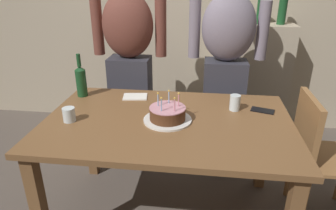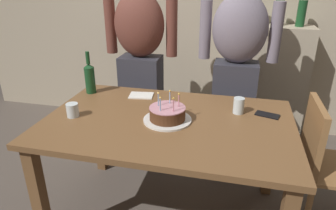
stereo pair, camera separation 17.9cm
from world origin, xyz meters
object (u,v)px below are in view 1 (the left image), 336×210
at_px(person_woman_cardigan, 226,66).
at_px(dining_chair, 319,150).
at_px(person_man_bearded, 130,63).
at_px(birthday_cake, 168,115).
at_px(water_glass_far, 69,115).
at_px(napkin_stack, 135,97).
at_px(wine_bottle, 81,80).
at_px(water_glass_near, 235,103).
at_px(cell_phone, 263,110).

distance_m(person_woman_cardigan, dining_chair, 0.92).
bearing_deg(person_man_bearded, birthday_cake, 118.89).
bearing_deg(water_glass_far, napkin_stack, 54.14).
distance_m(wine_bottle, person_woman_cardigan, 1.12).
bearing_deg(birthday_cake, wine_bottle, 153.95).
bearing_deg(water_glass_near, water_glass_far, -163.79).
bearing_deg(cell_phone, wine_bottle, -167.78).
bearing_deg(person_woman_cardigan, napkin_stack, 32.36).
relative_size(wine_bottle, cell_phone, 2.15).
relative_size(birthday_cake, water_glass_near, 2.86).
height_order(napkin_stack, person_man_bearded, person_man_bearded).
height_order(birthday_cake, napkin_stack, birthday_cake).
bearing_deg(napkin_stack, person_woman_cardigan, 32.36).
bearing_deg(water_glass_far, cell_phone, 13.98).
relative_size(water_glass_near, cell_phone, 0.71).
distance_m(water_glass_far, napkin_stack, 0.52).
relative_size(person_man_bearded, person_woman_cardigan, 1.00).
bearing_deg(cell_phone, water_glass_far, -148.77).
bearing_deg(person_man_bearded, dining_chair, 156.04).
bearing_deg(person_woman_cardigan, wine_bottle, 22.66).
bearing_deg(dining_chair, birthday_cake, 98.82).
distance_m(wine_bottle, person_man_bearded, 0.50).
xyz_separation_m(person_man_bearded, person_woman_cardigan, (0.79, 0.00, 0.00)).
bearing_deg(dining_chair, napkin_stack, 80.93).
bearing_deg(person_woman_cardigan, birthday_cake, 64.06).
relative_size(birthday_cake, wine_bottle, 0.94).
relative_size(cell_phone, dining_chair, 0.17).
relative_size(napkin_stack, dining_chair, 0.19).
height_order(water_glass_near, wine_bottle, wine_bottle).
relative_size(wine_bottle, dining_chair, 0.36).
bearing_deg(cell_phone, water_glass_near, -161.69).
bearing_deg(water_glass_far, person_woman_cardigan, 41.12).
bearing_deg(wine_bottle, dining_chair, -6.26).
xyz_separation_m(water_glass_near, dining_chair, (0.55, -0.06, -0.27)).
height_order(cell_phone, person_man_bearded, person_man_bearded).
distance_m(birthday_cake, wine_bottle, 0.75).
height_order(birthday_cake, person_woman_cardigan, person_woman_cardigan).
bearing_deg(birthday_cake, person_woman_cardigan, 64.06).
distance_m(water_glass_near, napkin_stack, 0.70).
height_order(wine_bottle, person_man_bearded, person_man_bearded).
bearing_deg(napkin_stack, birthday_cake, -50.73).
height_order(cell_phone, dining_chair, dining_chair).
relative_size(water_glass_far, person_man_bearded, 0.05).
bearing_deg(water_glass_near, dining_chair, -6.69).
bearing_deg(person_man_bearded, napkin_stack, 108.23).
relative_size(water_glass_far, dining_chair, 0.10).
distance_m(wine_bottle, dining_chair, 1.67).
bearing_deg(person_woman_cardigan, person_man_bearded, 0.00).
distance_m(water_glass_far, dining_chair, 1.58).
relative_size(person_woman_cardigan, dining_chair, 1.90).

